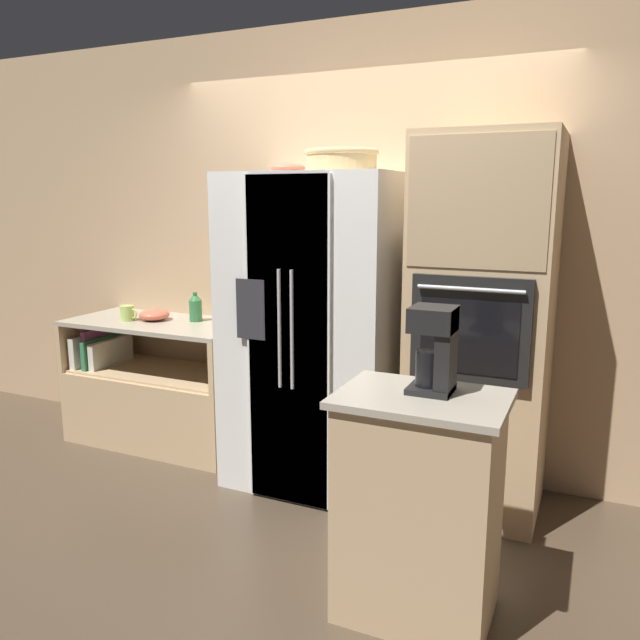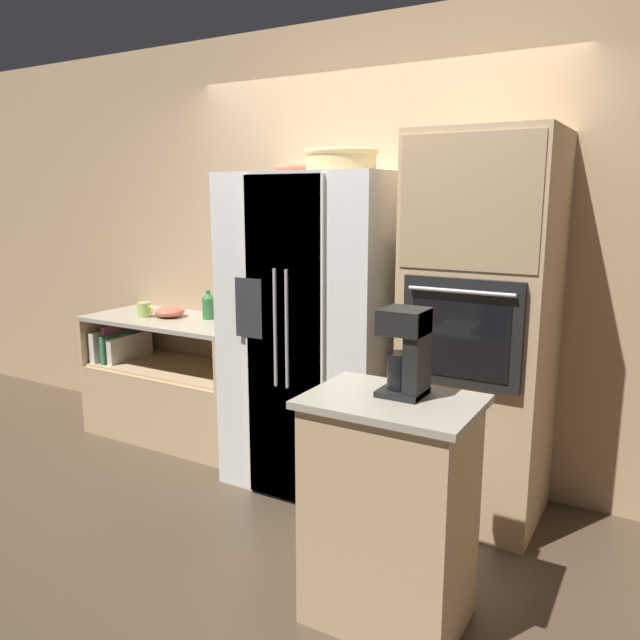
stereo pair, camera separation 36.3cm
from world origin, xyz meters
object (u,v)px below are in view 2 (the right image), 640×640
Objects in this scene: mug at (144,310)px; refrigerator at (319,332)px; fruit_bowl at (291,168)px; wicker_basket at (341,159)px; bottle_tall at (209,305)px; mixing_bowl at (170,312)px; coffee_maker at (408,349)px; wall_oven at (480,331)px.

refrigerator is at bearing -0.47° from mug.
fruit_bowl is at bearing 0.31° from mug.
refrigerator is 4.57× the size of wicker_basket.
wicker_basket reaches higher than bottle_tall.
wicker_basket is at bearing -6.26° from mixing_bowl.
fruit_bowl is at bearing 140.27° from coffee_maker.
mixing_bowl is (-0.29, -0.09, -0.06)m from bottle_tall.
wall_oven is 5.91× the size of coffee_maker.
mug is (-1.47, 0.01, -0.00)m from refrigerator.
mug is 0.38× the size of coffee_maker.
wall_oven is at bearing -0.90° from mixing_bowl.
refrigerator is 13.93× the size of mug.
mug is (-1.65, 0.08, -1.00)m from wicker_basket.
fruit_bowl is 1.24m from bottle_tall.
refrigerator reaches higher than mug.
mug is (-0.45, -0.18, -0.05)m from bottle_tall.
mixing_bowl is (-1.48, 0.16, -1.02)m from wicker_basket.
wall_oven is 1.45m from fruit_bowl.
wicker_basket reaches higher than refrigerator.
wall_oven reaches higher than fruit_bowl.
fruit_bowl is 1.64× the size of mug.
wall_oven is 9.72× the size of mixing_bowl.
mixing_bowl is (0.16, 0.09, -0.01)m from mug.
wall_oven reaches higher than coffee_maker.
wall_oven reaches higher than mixing_bowl.
refrigerator is 8.49× the size of fruit_bowl.
wicker_basket reaches higher than fruit_bowl.
wall_oven is at bearing 2.23° from fruit_bowl.
fruit_bowl is at bearing 167.90° from wicker_basket.
bottle_tall is 0.59× the size of coffee_maker.
wall_oven is at bearing 9.26° from wicker_basket.
mug reaches higher than mixing_bowl.
fruit_bowl is 1.59m from mug.
bottle_tall is (-1.98, 0.13, -0.05)m from wall_oven.
wicker_basket reaches higher than mixing_bowl.
mug is 0.18m from mixing_bowl.
refrigerator is at bearing -4.36° from mixing_bowl.
wicker_basket is 1.93× the size of mixing_bowl.
wall_oven is 1.02m from coffee_maker.
fruit_bowl is (-0.21, 0.02, 0.97)m from refrigerator.
bottle_tall is at bearing 176.28° from wall_oven.
wicker_basket is 1.86× the size of fruit_bowl.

